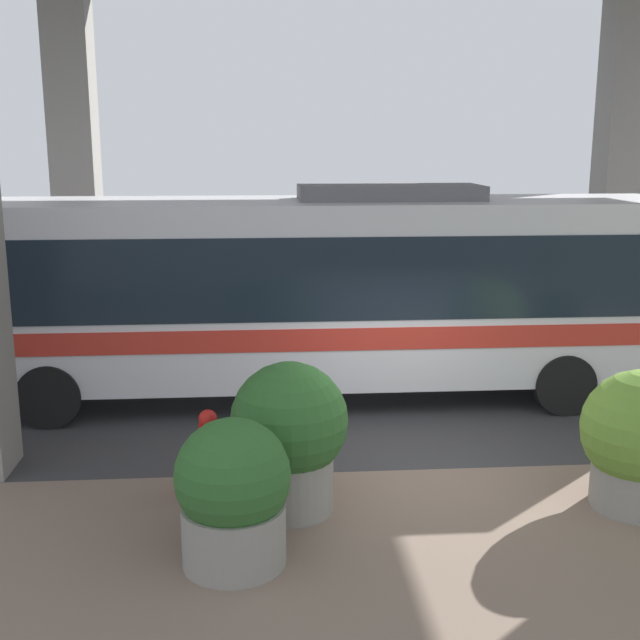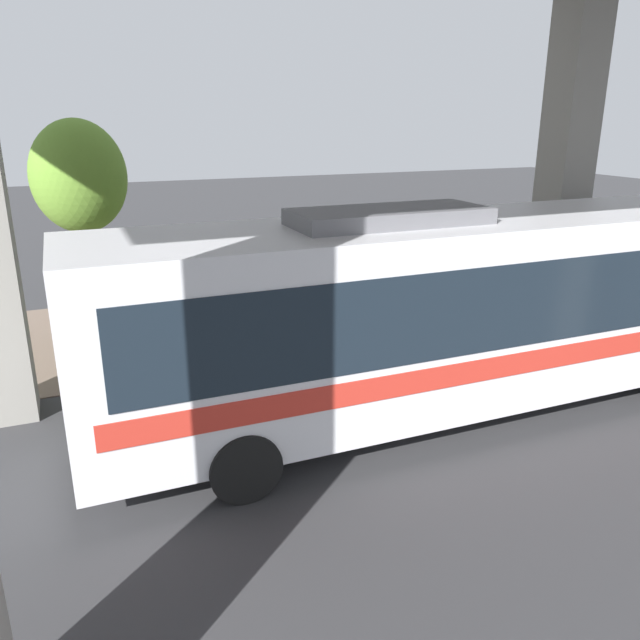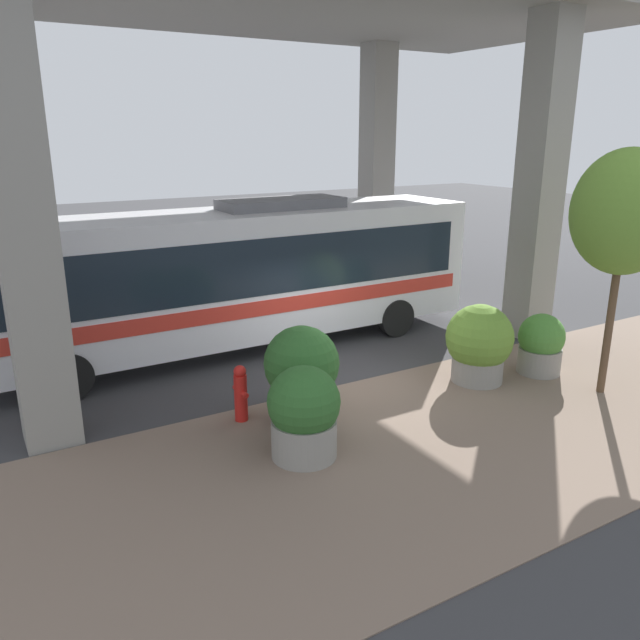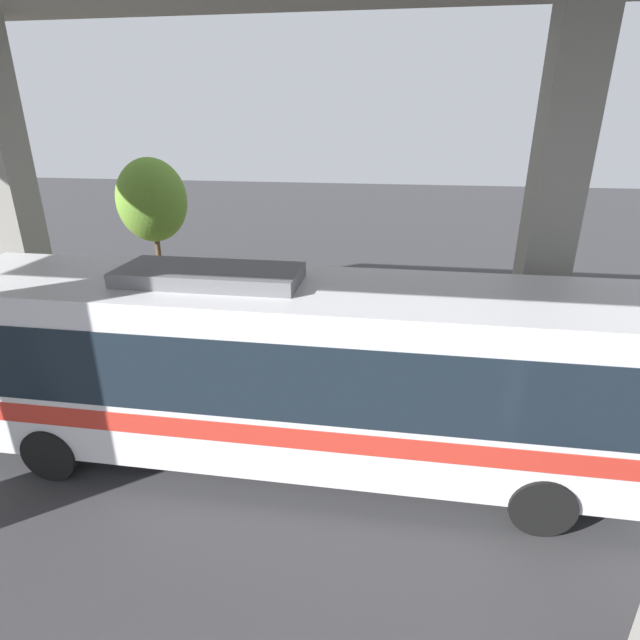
{
  "view_description": "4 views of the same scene",
  "coord_description": "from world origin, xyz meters",
  "px_view_note": "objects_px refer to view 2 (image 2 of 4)",
  "views": [
    {
      "loc": [
        -9.94,
        2.06,
        4.33
      ],
      "look_at": [
        0.76,
        1.25,
        1.94
      ],
      "focal_mm": 45.0,
      "sensor_mm": 36.0,
      "label": 1
    },
    {
      "loc": [
        11.6,
        -4.68,
        4.96
      ],
      "look_at": [
        1.53,
        -0.49,
        1.37
      ],
      "focal_mm": 35.0,
      "sensor_mm": 36.0,
      "label": 2
    },
    {
      "loc": [
        -10.38,
        6.83,
        5.18
      ],
      "look_at": [
        -0.01,
        0.75,
        1.54
      ],
      "focal_mm": 35.0,
      "sensor_mm": 36.0,
      "label": 3
    },
    {
      "loc": [
        10.88,
        2.94,
        5.91
      ],
      "look_at": [
        -0.43,
        1.17,
        1.3
      ],
      "focal_mm": 28.0,
      "sensor_mm": 36.0,
      "label": 4
    }
  ],
  "objects_px": {
    "planter_middle": "(187,316)",
    "planter_extra": "(112,328)",
    "street_tree_near": "(79,177)",
    "fire_hydrant": "(413,312)",
    "bus": "(450,305)",
    "planter_front": "(366,286)",
    "planter_back": "(366,294)"
  },
  "relations": [
    {
      "from": "fire_hydrant",
      "to": "planter_middle",
      "type": "xyz_separation_m",
      "value": [
        -0.79,
        -5.16,
        0.3
      ]
    },
    {
      "from": "planter_middle",
      "to": "street_tree_near",
      "type": "bearing_deg",
      "value": -134.16
    },
    {
      "from": "planter_middle",
      "to": "planter_extra",
      "type": "height_order",
      "value": "planter_middle"
    },
    {
      "from": "planter_middle",
      "to": "planter_extra",
      "type": "relative_size",
      "value": 1.25
    },
    {
      "from": "planter_extra",
      "to": "fire_hydrant",
      "type": "bearing_deg",
      "value": 80.43
    },
    {
      "from": "planter_middle",
      "to": "planter_extra",
      "type": "bearing_deg",
      "value": -102.42
    },
    {
      "from": "planter_extra",
      "to": "street_tree_near",
      "type": "height_order",
      "value": "street_tree_near"
    },
    {
      "from": "fire_hydrant",
      "to": "planter_extra",
      "type": "xyz_separation_m",
      "value": [
        -1.13,
        -6.69,
        0.12
      ]
    },
    {
      "from": "planter_front",
      "to": "planter_back",
      "type": "height_order",
      "value": "planter_back"
    },
    {
      "from": "bus",
      "to": "planter_extra",
      "type": "xyz_separation_m",
      "value": [
        -4.92,
        -5.06,
        -1.3
      ]
    },
    {
      "from": "planter_front",
      "to": "planter_back",
      "type": "xyz_separation_m",
      "value": [
        1.22,
        -0.63,
        0.17
      ]
    },
    {
      "from": "planter_back",
      "to": "planter_extra",
      "type": "distance_m",
      "value": 5.74
    },
    {
      "from": "planter_front",
      "to": "street_tree_near",
      "type": "relative_size",
      "value": 0.32
    },
    {
      "from": "planter_back",
      "to": "planter_front",
      "type": "bearing_deg",
      "value": 152.69
    },
    {
      "from": "planter_extra",
      "to": "street_tree_near",
      "type": "xyz_separation_m",
      "value": [
        -1.4,
        -0.26,
        3.02
      ]
    },
    {
      "from": "bus",
      "to": "planter_middle",
      "type": "distance_m",
      "value": 5.89
    },
    {
      "from": "planter_back",
      "to": "planter_extra",
      "type": "height_order",
      "value": "planter_back"
    },
    {
      "from": "bus",
      "to": "planter_back",
      "type": "bearing_deg",
      "value": 171.55
    },
    {
      "from": "planter_front",
      "to": "planter_back",
      "type": "relative_size",
      "value": 0.87
    },
    {
      "from": "planter_middle",
      "to": "planter_extra",
      "type": "xyz_separation_m",
      "value": [
        -0.34,
        -1.54,
        -0.18
      ]
    },
    {
      "from": "fire_hydrant",
      "to": "planter_middle",
      "type": "height_order",
      "value": "planter_middle"
    },
    {
      "from": "planter_front",
      "to": "planter_extra",
      "type": "relative_size",
      "value": 1.16
    },
    {
      "from": "street_tree_near",
      "to": "planter_middle",
      "type": "bearing_deg",
      "value": 45.84
    },
    {
      "from": "planter_extra",
      "to": "street_tree_near",
      "type": "relative_size",
      "value": 0.28
    },
    {
      "from": "fire_hydrant",
      "to": "planter_extra",
      "type": "distance_m",
      "value": 6.79
    },
    {
      "from": "bus",
      "to": "planter_front",
      "type": "distance_m",
      "value": 5.83
    },
    {
      "from": "street_tree_near",
      "to": "planter_extra",
      "type": "bearing_deg",
      "value": 10.41
    },
    {
      "from": "bus",
      "to": "planter_middle",
      "type": "height_order",
      "value": "bus"
    },
    {
      "from": "planter_middle",
      "to": "planter_back",
      "type": "bearing_deg",
      "value": 86.7
    },
    {
      "from": "bus",
      "to": "planter_middle",
      "type": "xyz_separation_m",
      "value": [
        -4.59,
        -3.53,
        -1.11
      ]
    },
    {
      "from": "planter_middle",
      "to": "street_tree_near",
      "type": "relative_size",
      "value": 0.35
    },
    {
      "from": "planter_middle",
      "to": "planter_back",
      "type": "relative_size",
      "value": 0.93
    }
  ]
}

